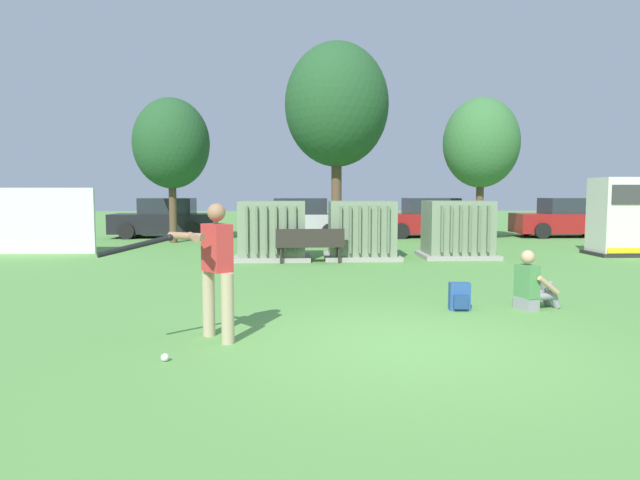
{
  "coord_description": "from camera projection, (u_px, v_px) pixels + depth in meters",
  "views": [
    {
      "loc": [
        -1.29,
        -6.67,
        1.88
      ],
      "look_at": [
        -0.94,
        3.5,
        1.0
      ],
      "focal_mm": 31.31,
      "sensor_mm": 36.0,
      "label": 1
    }
  ],
  "objects": [
    {
      "name": "parked_car_right_of_center",
      "position": [
        428.0,
        219.0,
        23.19
      ],
      "size": [
        4.29,
        2.11,
        1.62
      ],
      "color": "maroon",
      "rests_on": "ground"
    },
    {
      "name": "park_bench",
      "position": [
        310.0,
        243.0,
        14.66
      ],
      "size": [
        1.82,
        0.5,
        0.92
      ],
      "color": "#2D2823",
      "rests_on": "ground"
    },
    {
      "name": "tree_left",
      "position": [
        171.0,
        144.0,
        20.31
      ],
      "size": [
        2.76,
        2.76,
        5.28
      ],
      "color": "brown",
      "rests_on": "ground"
    },
    {
      "name": "tree_center_right",
      "position": [
        481.0,
        143.0,
        20.86
      ],
      "size": [
        2.82,
        2.82,
        5.38
      ],
      "color": "brown",
      "rests_on": "ground"
    },
    {
      "name": "fence_panel",
      "position": [
        15.0,
        221.0,
        16.87
      ],
      "size": [
        4.8,
        0.12,
        2.0
      ],
      "primitive_type": "cube",
      "color": "silver",
      "rests_on": "ground"
    },
    {
      "name": "parked_car_leftmost",
      "position": [
        165.0,
        219.0,
        22.96
      ],
      "size": [
        4.23,
        1.97,
        1.62
      ],
      "color": "black",
      "rests_on": "ground"
    },
    {
      "name": "generator_enclosure",
      "position": [
        619.0,
        217.0,
        16.49
      ],
      "size": [
        1.6,
        1.4,
        2.3
      ],
      "color": "#262626",
      "rests_on": "ground"
    },
    {
      "name": "sports_ball",
      "position": [
        165.0,
        357.0,
        6.2
      ],
      "size": [
        0.09,
        0.09,
        0.09
      ],
      "primitive_type": "sphere",
      "color": "white",
      "rests_on": "ground"
    },
    {
      "name": "parked_car_left_of_center",
      "position": [
        298.0,
        219.0,
        22.71
      ],
      "size": [
        4.24,
        2.0,
        1.62
      ],
      "color": "#B2B2B7",
      "rests_on": "ground"
    },
    {
      "name": "tree_center_left",
      "position": [
        337.0,
        105.0,
        20.97
      ],
      "size": [
        3.91,
        3.91,
        7.46
      ],
      "color": "brown",
      "rests_on": "ground"
    },
    {
      "name": "parked_car_rightmost",
      "position": [
        566.0,
        219.0,
        23.19
      ],
      "size": [
        4.23,
        1.97,
        1.62
      ],
      "color": "maroon",
      "rests_on": "ground"
    },
    {
      "name": "transformer_mid_west",
      "position": [
        361.0,
        231.0,
        15.66
      ],
      "size": [
        2.1,
        1.7,
        1.62
      ],
      "color": "#9E9B93",
      "rests_on": "ground"
    },
    {
      "name": "transformer_mid_east",
      "position": [
        457.0,
        230.0,
        15.93
      ],
      "size": [
        2.1,
        1.7,
        1.62
      ],
      "color": "#9E9B93",
      "rests_on": "ground"
    },
    {
      "name": "transformer_west",
      "position": [
        273.0,
        231.0,
        15.48
      ],
      "size": [
        2.1,
        1.7,
        1.62
      ],
      "color": "#9E9B93",
      "rests_on": "ground"
    },
    {
      "name": "seated_spectator",
      "position": [
        532.0,
        286.0,
        8.93
      ],
      "size": [
        0.79,
        0.65,
        0.96
      ],
      "color": "gray",
      "rests_on": "ground"
    },
    {
      "name": "backpack",
      "position": [
        460.0,
        297.0,
        8.87
      ],
      "size": [
        0.34,
        0.28,
        0.44
      ],
      "color": "#264C8C",
      "rests_on": "ground"
    },
    {
      "name": "batter",
      "position": [
        213.0,
        264.0,
        7.01
      ],
      "size": [
        1.41,
        1.2,
        1.74
      ],
      "color": "tan",
      "rests_on": "ground"
    },
    {
      "name": "ground_plane",
      "position": [
        406.0,
        345.0,
        6.85
      ],
      "size": [
        96.0,
        96.0,
        0.0
      ],
      "primitive_type": "plane",
      "color": "#5B9947"
    }
  ]
}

